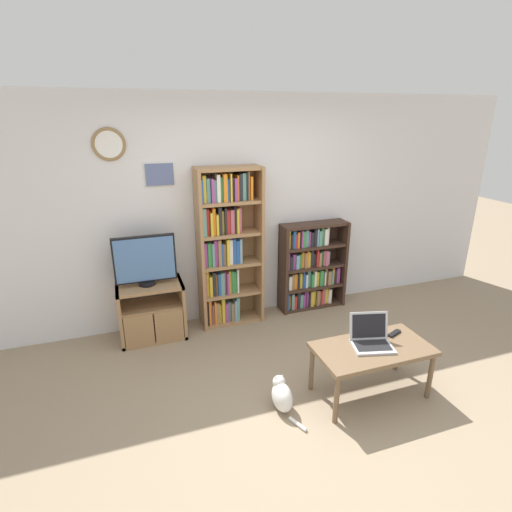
% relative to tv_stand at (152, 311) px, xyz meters
% --- Properties ---
extents(ground_plane, '(18.00, 18.00, 0.00)m').
position_rel_tv_stand_xyz_m(ground_plane, '(1.11, -1.65, -0.32)').
color(ground_plane, gray).
extents(wall_back, '(7.19, 0.09, 2.60)m').
position_rel_tv_stand_xyz_m(wall_back, '(1.11, 0.28, 0.98)').
color(wall_back, silver).
rests_on(wall_back, ground_plane).
extents(tv_stand, '(0.70, 0.43, 0.64)m').
position_rel_tv_stand_xyz_m(tv_stand, '(0.00, 0.00, 0.00)').
color(tv_stand, '#9E754C').
rests_on(tv_stand, ground_plane).
extents(television, '(0.64, 0.18, 0.54)m').
position_rel_tv_stand_xyz_m(television, '(-0.02, 0.00, 0.59)').
color(television, black).
rests_on(television, tv_stand).
extents(bookshelf_tall, '(0.73, 0.31, 1.84)m').
position_rel_tv_stand_xyz_m(bookshelf_tall, '(0.88, 0.10, 0.62)').
color(bookshelf_tall, '#9E754C').
rests_on(bookshelf_tall, ground_plane).
extents(bookshelf_short, '(0.85, 0.26, 1.12)m').
position_rel_tv_stand_xyz_m(bookshelf_short, '(1.98, 0.12, 0.21)').
color(bookshelf_short, '#3D281E').
rests_on(bookshelf_short, ground_plane).
extents(coffee_table, '(1.01, 0.52, 0.48)m').
position_rel_tv_stand_xyz_m(coffee_table, '(1.72, -1.62, 0.10)').
color(coffee_table, brown).
rests_on(coffee_table, ground_plane).
extents(laptop, '(0.40, 0.36, 0.26)m').
position_rel_tv_stand_xyz_m(laptop, '(1.72, -1.57, 0.22)').
color(laptop, '#B7BABC').
rests_on(laptop, coffee_table).
extents(remote_near_laptop, '(0.16, 0.10, 0.02)m').
position_rel_tv_stand_xyz_m(remote_near_laptop, '(2.03, -1.50, 0.17)').
color(remote_near_laptop, black).
rests_on(remote_near_laptop, coffee_table).
extents(cat, '(0.17, 0.44, 0.29)m').
position_rel_tv_stand_xyz_m(cat, '(0.91, -1.54, -0.19)').
color(cat, white).
rests_on(cat, ground_plane).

